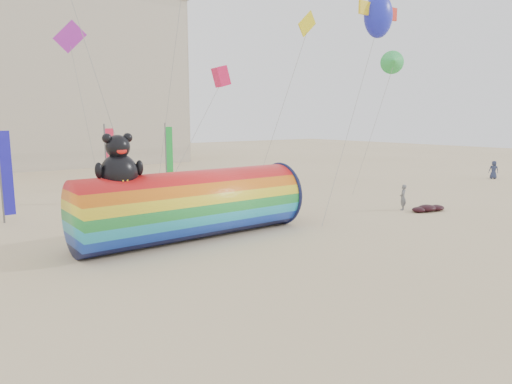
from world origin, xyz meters
TOP-DOWN VIEW (x-y plane):
  - ground at (0.00, 0.00)m, footprint 160.00×160.00m
  - windsock_assembly at (-0.97, 4.41)m, footprint 10.87×3.31m
  - kite_handler at (12.46, 2.43)m, footprint 0.68×0.60m
  - fabric_bundle at (13.48, 1.31)m, footprint 2.62×1.35m
  - festival_banners at (-1.02, 15.88)m, footprint 12.96×5.68m

SIDE VIEW (x-z plane):
  - ground at x=0.00m, z-range 0.00..0.00m
  - fabric_bundle at x=13.48m, z-range -0.03..0.37m
  - kite_handler at x=12.46m, z-range 0.00..1.57m
  - windsock_assembly at x=-0.97m, z-range -0.84..4.17m
  - festival_banners at x=-1.02m, z-range 0.04..5.24m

